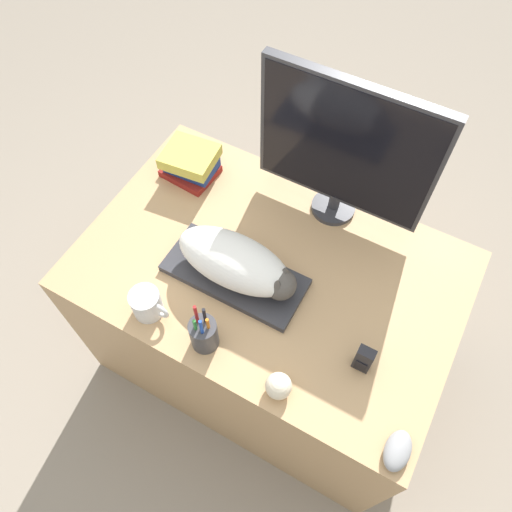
{
  "coord_description": "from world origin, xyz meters",
  "views": [
    {
      "loc": [
        0.34,
        -0.31,
        2.02
      ],
      "look_at": [
        -0.04,
        0.37,
        0.76
      ],
      "focal_mm": 35.0,
      "sensor_mm": 36.0,
      "label": 1
    }
  ],
  "objects_px": {
    "cat": "(238,263)",
    "monitor": "(345,150)",
    "computer_mouse": "(397,451)",
    "phone": "(364,359)",
    "coffee_mug": "(147,304)",
    "book_stack": "(191,163)",
    "keyboard": "(235,275)",
    "pen_cup": "(204,334)",
    "baseball": "(279,386)"
  },
  "relations": [
    {
      "from": "cat",
      "to": "phone",
      "type": "height_order",
      "value": "cat"
    },
    {
      "from": "cat",
      "to": "book_stack",
      "type": "xyz_separation_m",
      "value": [
        -0.35,
        0.28,
        -0.04
      ]
    },
    {
      "from": "keyboard",
      "to": "pen_cup",
      "type": "height_order",
      "value": "pen_cup"
    },
    {
      "from": "cat",
      "to": "monitor",
      "type": "distance_m",
      "value": 0.44
    },
    {
      "from": "coffee_mug",
      "to": "book_stack",
      "type": "bearing_deg",
      "value": 109.48
    },
    {
      "from": "monitor",
      "to": "computer_mouse",
      "type": "height_order",
      "value": "monitor"
    },
    {
      "from": "keyboard",
      "to": "baseball",
      "type": "distance_m",
      "value": 0.37
    },
    {
      "from": "keyboard",
      "to": "book_stack",
      "type": "bearing_deg",
      "value": 139.88
    },
    {
      "from": "keyboard",
      "to": "baseball",
      "type": "height_order",
      "value": "baseball"
    },
    {
      "from": "coffee_mug",
      "to": "baseball",
      "type": "bearing_deg",
      "value": -3.38
    },
    {
      "from": "keyboard",
      "to": "baseball",
      "type": "relative_size",
      "value": 5.96
    },
    {
      "from": "baseball",
      "to": "book_stack",
      "type": "distance_m",
      "value": 0.8
    },
    {
      "from": "coffee_mug",
      "to": "book_stack",
      "type": "height_order",
      "value": "book_stack"
    },
    {
      "from": "coffee_mug",
      "to": "cat",
      "type": "bearing_deg",
      "value": 51.67
    },
    {
      "from": "cat",
      "to": "baseball",
      "type": "distance_m",
      "value": 0.36
    },
    {
      "from": "keyboard",
      "to": "pen_cup",
      "type": "distance_m",
      "value": 0.23
    },
    {
      "from": "pen_cup",
      "to": "cat",
      "type": "bearing_deg",
      "value": 95.02
    },
    {
      "from": "keyboard",
      "to": "cat",
      "type": "distance_m",
      "value": 0.08
    },
    {
      "from": "cat",
      "to": "phone",
      "type": "xyz_separation_m",
      "value": [
        0.43,
        -0.08,
        -0.04
      ]
    },
    {
      "from": "book_stack",
      "to": "computer_mouse",
      "type": "bearing_deg",
      "value": -29.07
    },
    {
      "from": "pen_cup",
      "to": "coffee_mug",
      "type": "bearing_deg",
      "value": 179.22
    },
    {
      "from": "keyboard",
      "to": "pen_cup",
      "type": "xyz_separation_m",
      "value": [
        0.03,
        -0.22,
        0.05
      ]
    },
    {
      "from": "keyboard",
      "to": "cat",
      "type": "relative_size",
      "value": 1.13
    },
    {
      "from": "phone",
      "to": "book_stack",
      "type": "distance_m",
      "value": 0.85
    },
    {
      "from": "monitor",
      "to": "coffee_mug",
      "type": "xyz_separation_m",
      "value": [
        -0.31,
        -0.59,
        -0.23
      ]
    },
    {
      "from": "coffee_mug",
      "to": "book_stack",
      "type": "xyz_separation_m",
      "value": [
        -0.18,
        0.5,
        0.01
      ]
    },
    {
      "from": "coffee_mug",
      "to": "baseball",
      "type": "relative_size",
      "value": 1.66
    },
    {
      "from": "cat",
      "to": "coffee_mug",
      "type": "bearing_deg",
      "value": -128.33
    },
    {
      "from": "cat",
      "to": "pen_cup",
      "type": "xyz_separation_m",
      "value": [
        0.02,
        -0.22,
        -0.04
      ]
    },
    {
      "from": "monitor",
      "to": "computer_mouse",
      "type": "relative_size",
      "value": 4.97
    },
    {
      "from": "baseball",
      "to": "phone",
      "type": "relative_size",
      "value": 0.69
    },
    {
      "from": "computer_mouse",
      "to": "pen_cup",
      "type": "bearing_deg",
      "value": 178.04
    },
    {
      "from": "monitor",
      "to": "pen_cup",
      "type": "height_order",
      "value": "monitor"
    },
    {
      "from": "baseball",
      "to": "phone",
      "type": "distance_m",
      "value": 0.24
    },
    {
      "from": "pen_cup",
      "to": "phone",
      "type": "xyz_separation_m",
      "value": [
        0.41,
        0.14,
        -0.01
      ]
    },
    {
      "from": "monitor",
      "to": "keyboard",
      "type": "bearing_deg",
      "value": -112.02
    },
    {
      "from": "keyboard",
      "to": "monitor",
      "type": "height_order",
      "value": "monitor"
    },
    {
      "from": "computer_mouse",
      "to": "phone",
      "type": "bearing_deg",
      "value": 134.88
    },
    {
      "from": "keyboard",
      "to": "computer_mouse",
      "type": "xyz_separation_m",
      "value": [
        0.6,
        -0.24,
        0.01
      ]
    },
    {
      "from": "baseball",
      "to": "pen_cup",
      "type": "bearing_deg",
      "value": 174.58
    },
    {
      "from": "keyboard",
      "to": "coffee_mug",
      "type": "xyz_separation_m",
      "value": [
        -0.16,
        -0.22,
        0.03
      ]
    },
    {
      "from": "phone",
      "to": "cat",
      "type": "bearing_deg",
      "value": 169.98
    },
    {
      "from": "coffee_mug",
      "to": "baseball",
      "type": "distance_m",
      "value": 0.43
    },
    {
      "from": "keyboard",
      "to": "computer_mouse",
      "type": "bearing_deg",
      "value": -21.65
    },
    {
      "from": "monitor",
      "to": "pen_cup",
      "type": "relative_size",
      "value": 2.73
    },
    {
      "from": "monitor",
      "to": "phone",
      "type": "xyz_separation_m",
      "value": [
        0.29,
        -0.45,
        -0.22
      ]
    },
    {
      "from": "cat",
      "to": "monitor",
      "type": "xyz_separation_m",
      "value": [
        0.14,
        0.38,
        0.18
      ]
    },
    {
      "from": "baseball",
      "to": "phone",
      "type": "bearing_deg",
      "value": 45.39
    },
    {
      "from": "monitor",
      "to": "phone",
      "type": "bearing_deg",
      "value": -57.59
    },
    {
      "from": "cat",
      "to": "baseball",
      "type": "relative_size",
      "value": 5.26
    }
  ]
}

